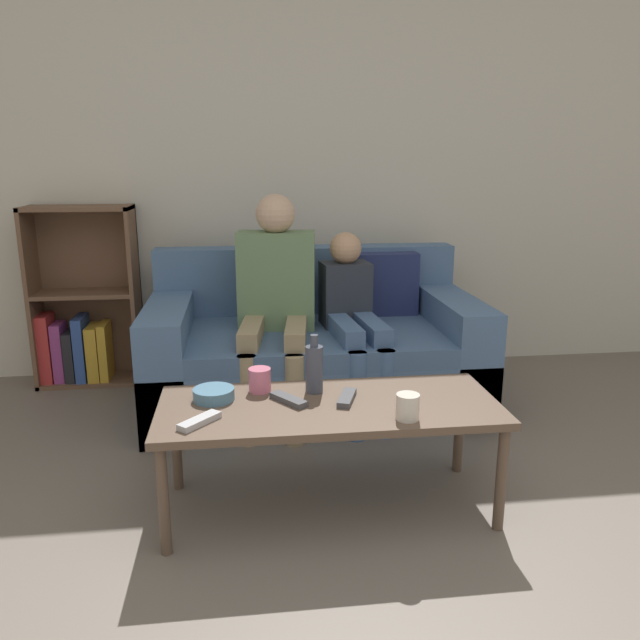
{
  "coord_description": "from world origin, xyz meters",
  "views": [
    {
      "loc": [
        -0.43,
        -1.02,
        1.32
      ],
      "look_at": [
        -0.09,
        1.67,
        0.62
      ],
      "focal_mm": 35.0,
      "sensor_mm": 36.0,
      "label": 1
    }
  ],
  "objects_px": {
    "tv_remote_1": "(347,398)",
    "tv_remote_2": "(199,421)",
    "coffee_table": "(329,413)",
    "person_child": "(352,312)",
    "person_adult": "(276,289)",
    "couch": "(314,354)",
    "cup_near": "(260,380)",
    "cup_far": "(408,407)",
    "bookshelf": "(83,316)",
    "snack_bowl": "(214,394)",
    "bottle": "(314,368)",
    "tv_remote_0": "(289,400)"
  },
  "relations": [
    {
      "from": "person_child",
      "to": "cup_far",
      "type": "height_order",
      "value": "person_child"
    },
    {
      "from": "cup_near",
      "to": "tv_remote_1",
      "type": "distance_m",
      "value": 0.35
    },
    {
      "from": "person_adult",
      "to": "cup_far",
      "type": "relative_size",
      "value": 12.47
    },
    {
      "from": "bookshelf",
      "to": "tv_remote_1",
      "type": "distance_m",
      "value": 2.09
    },
    {
      "from": "tv_remote_1",
      "to": "tv_remote_2",
      "type": "xyz_separation_m",
      "value": [
        -0.54,
        -0.15,
        0.0
      ]
    },
    {
      "from": "bottle",
      "to": "tv_remote_1",
      "type": "bearing_deg",
      "value": -43.85
    },
    {
      "from": "cup_near",
      "to": "cup_far",
      "type": "relative_size",
      "value": 1.02
    },
    {
      "from": "snack_bowl",
      "to": "tv_remote_1",
      "type": "bearing_deg",
      "value": -8.12
    },
    {
      "from": "tv_remote_2",
      "to": "snack_bowl",
      "type": "bearing_deg",
      "value": 121.75
    },
    {
      "from": "person_child",
      "to": "tv_remote_1",
      "type": "height_order",
      "value": "person_child"
    },
    {
      "from": "couch",
      "to": "tv_remote_0",
      "type": "xyz_separation_m",
      "value": [
        -0.22,
        -1.07,
        0.16
      ]
    },
    {
      "from": "couch",
      "to": "bookshelf",
      "type": "relative_size",
      "value": 1.65
    },
    {
      "from": "coffee_table",
      "to": "tv_remote_2",
      "type": "distance_m",
      "value": 0.49
    },
    {
      "from": "coffee_table",
      "to": "person_adult",
      "type": "bearing_deg",
      "value": 97.82
    },
    {
      "from": "tv_remote_2",
      "to": "snack_bowl",
      "type": "relative_size",
      "value": 1.01
    },
    {
      "from": "cup_near",
      "to": "snack_bowl",
      "type": "xyz_separation_m",
      "value": [
        -0.18,
        -0.07,
        -0.02
      ]
    },
    {
      "from": "bookshelf",
      "to": "person_adult",
      "type": "distance_m",
      "value": 1.3
    },
    {
      "from": "cup_far",
      "to": "bottle",
      "type": "height_order",
      "value": "bottle"
    },
    {
      "from": "couch",
      "to": "cup_near",
      "type": "relative_size",
      "value": 18.67
    },
    {
      "from": "coffee_table",
      "to": "snack_bowl",
      "type": "xyz_separation_m",
      "value": [
        -0.43,
        0.09,
        0.06
      ]
    },
    {
      "from": "coffee_table",
      "to": "person_child",
      "type": "height_order",
      "value": "person_child"
    },
    {
      "from": "person_child",
      "to": "bookshelf",
      "type": "bearing_deg",
      "value": 151.43
    },
    {
      "from": "tv_remote_0",
      "to": "snack_bowl",
      "type": "relative_size",
      "value": 1.05
    },
    {
      "from": "person_adult",
      "to": "person_child",
      "type": "bearing_deg",
      "value": -0.71
    },
    {
      "from": "person_child",
      "to": "cup_far",
      "type": "distance_m",
      "value": 1.14
    },
    {
      "from": "tv_remote_1",
      "to": "snack_bowl",
      "type": "bearing_deg",
      "value": -168.78
    },
    {
      "from": "person_adult",
      "to": "cup_far",
      "type": "bearing_deg",
      "value": -64.72
    },
    {
      "from": "tv_remote_1",
      "to": "tv_remote_2",
      "type": "relative_size",
      "value": 1.11
    },
    {
      "from": "bookshelf",
      "to": "bottle",
      "type": "xyz_separation_m",
      "value": [
        1.22,
        -1.49,
        0.12
      ]
    },
    {
      "from": "coffee_table",
      "to": "cup_far",
      "type": "distance_m",
      "value": 0.32
    },
    {
      "from": "person_adult",
      "to": "tv_remote_1",
      "type": "height_order",
      "value": "person_adult"
    },
    {
      "from": "tv_remote_0",
      "to": "tv_remote_1",
      "type": "bearing_deg",
      "value": -38.8
    },
    {
      "from": "person_adult",
      "to": "snack_bowl",
      "type": "relative_size",
      "value": 7.33
    },
    {
      "from": "cup_far",
      "to": "coffee_table",
      "type": "bearing_deg",
      "value": 144.99
    },
    {
      "from": "tv_remote_2",
      "to": "coffee_table",
      "type": "bearing_deg",
      "value": 57.5
    },
    {
      "from": "tv_remote_1",
      "to": "tv_remote_2",
      "type": "bearing_deg",
      "value": -145.22
    },
    {
      "from": "coffee_table",
      "to": "person_child",
      "type": "relative_size",
      "value": 1.35
    },
    {
      "from": "cup_near",
      "to": "tv_remote_2",
      "type": "distance_m",
      "value": 0.36
    },
    {
      "from": "person_adult",
      "to": "couch",
      "type": "bearing_deg",
      "value": 29.52
    },
    {
      "from": "snack_bowl",
      "to": "bottle",
      "type": "relative_size",
      "value": 0.67
    },
    {
      "from": "couch",
      "to": "cup_far",
      "type": "relative_size",
      "value": 18.98
    },
    {
      "from": "tv_remote_2",
      "to": "person_child",
      "type": "bearing_deg",
      "value": 98.47
    },
    {
      "from": "cup_near",
      "to": "couch",
      "type": "bearing_deg",
      "value": 71.03
    },
    {
      "from": "tv_remote_1",
      "to": "bottle",
      "type": "xyz_separation_m",
      "value": [
        -0.11,
        0.11,
        0.09
      ]
    },
    {
      "from": "bookshelf",
      "to": "cup_near",
      "type": "bearing_deg",
      "value": -55.27
    },
    {
      "from": "tv_remote_2",
      "to": "tv_remote_1",
      "type": "bearing_deg",
      "value": 57.57
    },
    {
      "from": "cup_near",
      "to": "bottle",
      "type": "bearing_deg",
      "value": -9.03
    },
    {
      "from": "bookshelf",
      "to": "tv_remote_1",
      "type": "bearing_deg",
      "value": -50.18
    },
    {
      "from": "snack_bowl",
      "to": "bookshelf",
      "type": "bearing_deg",
      "value": 118.63
    },
    {
      "from": "person_child",
      "to": "bottle",
      "type": "xyz_separation_m",
      "value": [
        -0.3,
        -0.83,
        -0.01
      ]
    }
  ]
}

